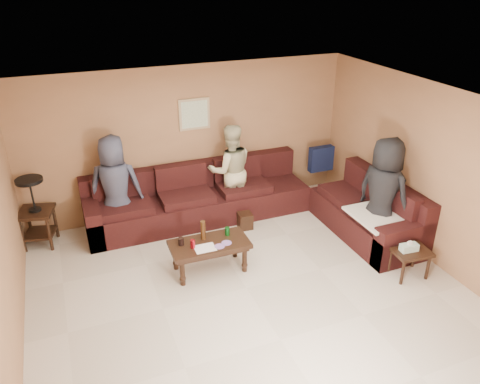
{
  "coord_description": "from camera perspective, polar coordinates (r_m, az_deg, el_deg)",
  "views": [
    {
      "loc": [
        -1.95,
        -4.66,
        3.9
      ],
      "look_at": [
        0.25,
        0.85,
        1.0
      ],
      "focal_mm": 35.0,
      "sensor_mm": 36.0,
      "label": 1
    }
  ],
  "objects": [
    {
      "name": "person_right",
      "position": [
        7.16,
        17.02,
        -0.25
      ],
      "size": [
        0.8,
        0.98,
        1.73
      ],
      "primitive_type": "imported",
      "rotation": [
        0.0,
        0.0,
        1.9
      ],
      "color": "black",
      "rests_on": "ground"
    },
    {
      "name": "sectional_sofa",
      "position": [
        7.65,
        2.07,
        -1.81
      ],
      "size": [
        4.65,
        2.9,
        0.97
      ],
      "color": "black",
      "rests_on": "ground"
    },
    {
      "name": "room",
      "position": [
        5.52,
        0.87,
        2.15
      ],
      "size": [
        5.6,
        5.5,
        2.5
      ],
      "color": "beige",
      "rests_on": "ground"
    },
    {
      "name": "person_left",
      "position": [
        7.42,
        -14.92,
        0.6
      ],
      "size": [
        0.91,
        0.71,
        1.64
      ],
      "primitive_type": "imported",
      "rotation": [
        0.0,
        0.0,
        2.89
      ],
      "color": "#343748",
      "rests_on": "ground"
    },
    {
      "name": "end_table_left",
      "position": [
        7.63,
        -23.66,
        -2.13
      ],
      "size": [
        0.59,
        0.59,
        1.11
      ],
      "rotation": [
        0.0,
        0.0,
        -0.26
      ],
      "color": "black",
      "rests_on": "ground"
    },
    {
      "name": "waste_bin",
      "position": [
        7.64,
        0.62,
        -3.52
      ],
      "size": [
        0.23,
        0.23,
        0.26
      ],
      "primitive_type": "cube",
      "rotation": [
        0.0,
        0.0,
        -0.07
      ],
      "color": "black",
      "rests_on": "ground"
    },
    {
      "name": "wall_art",
      "position": [
        7.74,
        -5.59,
        9.43
      ],
      "size": [
        0.52,
        0.04,
        0.52
      ],
      "color": "tan",
      "rests_on": "ground"
    },
    {
      "name": "coffee_table",
      "position": [
        6.51,
        -3.78,
        -6.66
      ],
      "size": [
        1.1,
        0.57,
        0.74
      ],
      "rotation": [
        0.0,
        0.0,
        -0.02
      ],
      "color": "black",
      "rests_on": "ground"
    },
    {
      "name": "side_table_right",
      "position": [
        6.81,
        20.02,
        -7.01
      ],
      "size": [
        0.53,
        0.45,
        0.56
      ],
      "rotation": [
        0.0,
        0.0,
        -0.09
      ],
      "color": "black",
      "rests_on": "ground"
    },
    {
      "name": "person_middle",
      "position": [
        7.83,
        -1.17,
        2.67
      ],
      "size": [
        0.84,
        0.69,
        1.59
      ],
      "primitive_type": "imported",
      "rotation": [
        0.0,
        0.0,
        3.02
      ],
      "color": "#C4BC91",
      "rests_on": "ground"
    }
  ]
}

